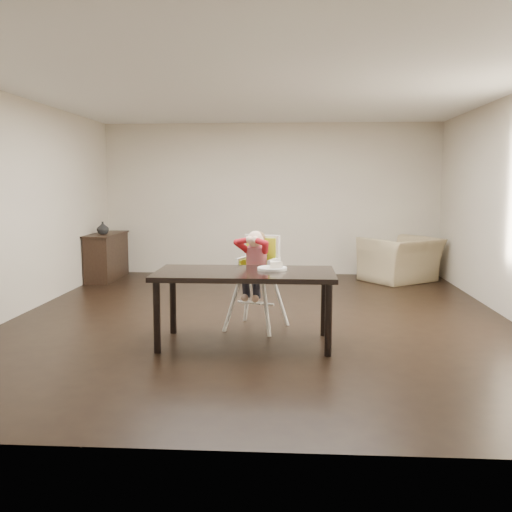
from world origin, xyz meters
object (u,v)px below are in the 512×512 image
(dining_table, at_px, (245,279))
(sideboard, at_px, (107,256))
(high_chair, at_px, (257,260))
(armchair, at_px, (401,252))

(dining_table, bearing_deg, sideboard, 125.18)
(high_chair, bearing_deg, sideboard, 151.39)
(high_chair, height_order, sideboard, high_chair)
(armchair, bearing_deg, high_chair, 20.01)
(high_chair, relative_size, armchair, 0.98)
(dining_table, distance_m, sideboard, 4.68)
(high_chair, distance_m, sideboard, 4.22)
(high_chair, xyz_separation_m, armchair, (2.20, 3.28, -0.29))
(armchair, bearing_deg, sideboard, -34.72)
(dining_table, distance_m, armchair, 4.56)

